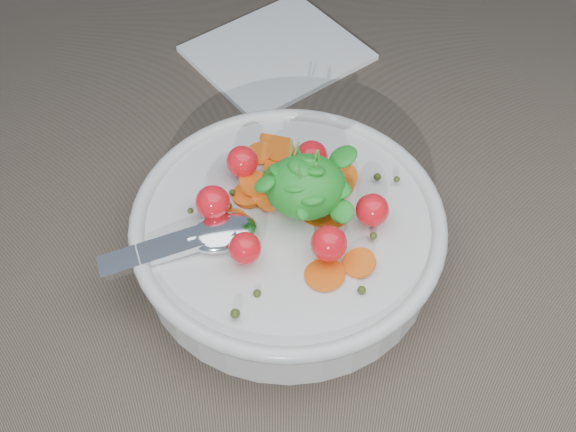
{
  "coord_description": "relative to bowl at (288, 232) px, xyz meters",
  "views": [
    {
      "loc": [
        -0.01,
        -0.39,
        0.51
      ],
      "look_at": [
        -0.01,
        -0.01,
        0.05
      ],
      "focal_mm": 45.0,
      "sensor_mm": 36.0,
      "label": 1
    }
  ],
  "objects": [
    {
      "name": "ground",
      "position": [
        0.01,
        0.01,
        -0.03
      ],
      "size": [
        6.0,
        6.0,
        0.0
      ],
      "primitive_type": "plane",
      "color": "#716250",
      "rests_on": "ground"
    },
    {
      "name": "bowl",
      "position": [
        0.0,
        0.0,
        0.0
      ],
      "size": [
        0.28,
        0.26,
        0.11
      ],
      "color": "silver",
      "rests_on": "ground"
    },
    {
      "name": "napkin",
      "position": [
        -0.01,
        0.27,
        -0.03
      ],
      "size": [
        0.23,
        0.22,
        0.01
      ],
      "primitive_type": "cube",
      "rotation": [
        0.0,
        0.0,
        0.65
      ],
      "color": "white",
      "rests_on": "ground"
    }
  ]
}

